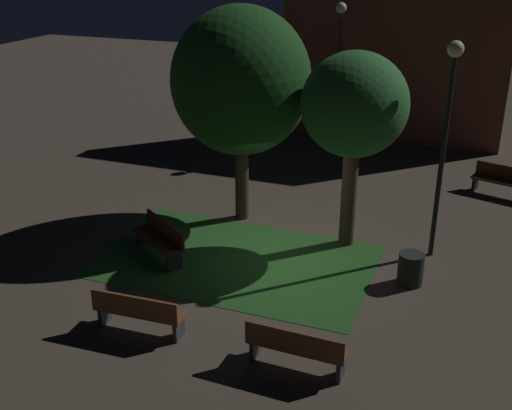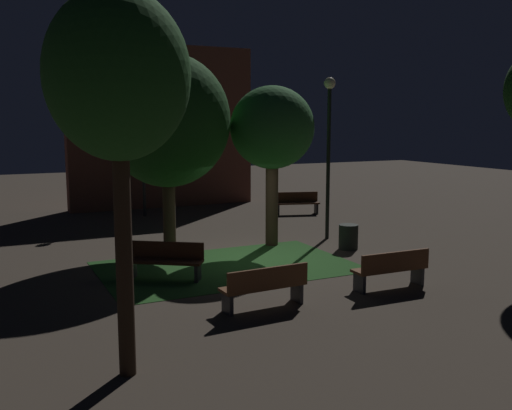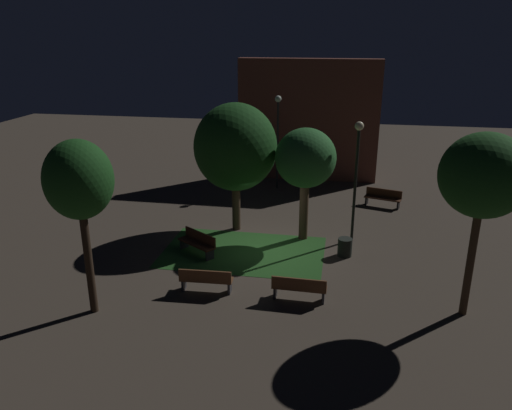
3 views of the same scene
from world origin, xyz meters
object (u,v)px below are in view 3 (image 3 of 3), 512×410
(lamp_post_near_wall, at_px, (357,163))
(lamp_post_plaza_east, at_px, (278,127))
(bench_front_left, at_px, (198,242))
(tree_right_canopy, at_px, (79,182))
(bench_back_row, at_px, (299,287))
(trash_bin, at_px, (345,247))
(tree_left_canopy, at_px, (235,147))
(tree_tall_center, at_px, (306,159))
(tree_near_wall, at_px, (484,177))
(bench_lawn_edge, at_px, (206,279))
(bench_path_side, at_px, (383,197))

(lamp_post_near_wall, xyz_separation_m, lamp_post_plaza_east, (-4.15, 6.84, 0.05))
(bench_front_left, height_order, tree_right_canopy, tree_right_canopy)
(bench_back_row, relative_size, trash_bin, 2.47)
(tree_right_canopy, height_order, lamp_post_plaza_east, tree_right_canopy)
(tree_left_canopy, xyz_separation_m, tree_tall_center, (3.04, -0.54, -0.25))
(lamp_post_plaza_east, bearing_deg, bench_back_row, -78.75)
(tree_near_wall, xyz_separation_m, lamp_post_plaza_east, (-7.60, 12.09, -1.06))
(bench_front_left, bearing_deg, bench_back_row, -34.46)
(lamp_post_near_wall, bearing_deg, lamp_post_plaza_east, 121.26)
(bench_lawn_edge, xyz_separation_m, tree_left_canopy, (-0.20, 5.78, 3.26))
(bench_back_row, distance_m, lamp_post_near_wall, 6.34)
(trash_bin, bearing_deg, tree_near_wall, -44.45)
(tree_left_canopy, distance_m, lamp_post_near_wall, 5.12)
(tree_left_canopy, distance_m, tree_near_wall, 10.28)
(bench_path_side, distance_m, tree_right_canopy, 15.75)
(lamp_post_plaza_east, bearing_deg, tree_tall_center, -73.24)
(tree_left_canopy, bearing_deg, lamp_post_near_wall, -4.72)
(tree_right_canopy, distance_m, trash_bin, 10.36)
(tree_near_wall, bearing_deg, tree_right_canopy, -170.57)
(bench_back_row, xyz_separation_m, bench_path_side, (3.28, 10.05, 0.00))
(bench_path_side, distance_m, trash_bin, 6.55)
(bench_back_row, distance_m, tree_tall_center, 6.05)
(bench_lawn_edge, relative_size, bench_path_side, 0.98)
(tree_left_canopy, height_order, lamp_post_plaza_east, tree_left_canopy)
(tree_left_canopy, distance_m, tree_right_canopy, 8.16)
(tree_right_canopy, distance_m, tree_near_wall, 11.69)
(tree_tall_center, height_order, lamp_post_near_wall, lamp_post_near_wall)
(tree_near_wall, height_order, trash_bin, tree_near_wall)
(bench_front_left, relative_size, tree_left_canopy, 0.31)
(tree_near_wall, bearing_deg, lamp_post_plaza_east, 122.18)
(tree_left_canopy, bearing_deg, tree_right_canopy, -111.50)
(tree_right_canopy, relative_size, lamp_post_near_wall, 1.09)
(bench_path_side, bearing_deg, bench_back_row, -108.06)
(bench_lawn_edge, bearing_deg, lamp_post_plaza_east, 86.53)
(bench_lawn_edge, height_order, bench_front_left, same)
(tree_right_canopy, height_order, lamp_post_near_wall, tree_right_canopy)
(bench_lawn_edge, xyz_separation_m, bench_back_row, (3.17, -0.00, 0.00))
(lamp_post_plaza_east, bearing_deg, lamp_post_near_wall, -58.74)
(bench_path_side, bearing_deg, tree_tall_center, -126.83)
(bench_front_left, xyz_separation_m, lamp_post_plaza_east, (1.90, 9.23, 2.96))
(bench_back_row, bearing_deg, tree_right_canopy, -164.16)
(bench_lawn_edge, bearing_deg, lamp_post_near_wall, 47.58)
(bench_lawn_edge, relative_size, trash_bin, 2.49)
(bench_path_side, distance_m, tree_near_wall, 10.89)
(lamp_post_near_wall, relative_size, lamp_post_plaza_east, 0.98)
(bench_path_side, bearing_deg, trash_bin, -106.23)
(lamp_post_plaza_east, bearing_deg, trash_bin, -65.30)
(bench_back_row, bearing_deg, tree_near_wall, 1.26)
(bench_path_side, xyz_separation_m, trash_bin, (-1.83, -6.28, -0.11))
(bench_path_side, bearing_deg, bench_lawn_edge, -122.66)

